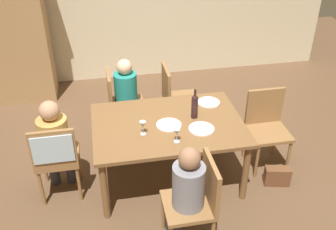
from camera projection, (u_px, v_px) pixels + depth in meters
name	position (u px, v px, depth m)	size (l,w,h in m)	color
ground_plane	(168.00, 176.00, 4.51)	(10.00, 10.00, 0.00)	brown
armoire_cabinet	(7.00, 29.00, 5.55)	(1.18, 0.62, 2.18)	#A87F51
dining_table	(168.00, 129.00, 4.16)	(1.59, 1.11, 0.74)	brown
chair_near	(198.00, 198.00, 3.46)	(0.44, 0.44, 0.92)	olive
chair_left_end	(55.00, 154.00, 3.91)	(0.44, 0.46, 0.92)	olive
chair_far_left	(120.00, 100.00, 4.94)	(0.44, 0.44, 0.92)	olive
chair_far_right	(175.00, 95.00, 5.05)	(0.44, 0.44, 0.92)	olive
chair_right_end	(267.00, 123.00, 4.49)	(0.44, 0.44, 0.92)	olive
person_woman_host	(185.00, 191.00, 3.39)	(0.33, 0.29, 1.09)	#33333D
person_man_bearded	(55.00, 141.00, 4.00)	(0.30, 0.35, 1.13)	#33333D
person_man_guest	(128.00, 93.00, 4.90)	(0.33, 0.29, 1.09)	#33333D
wine_bottle_tall_green	(195.00, 106.00, 4.14)	(0.07, 0.07, 0.34)	black
wine_glass_near_left	(143.00, 125.00, 3.89)	(0.07, 0.07, 0.15)	silver
wine_glass_centre	(177.00, 133.00, 3.78)	(0.07, 0.07, 0.15)	silver
dinner_plate_host	(201.00, 129.00, 4.02)	(0.27, 0.27, 0.01)	white
dinner_plate_guest_left	(169.00, 125.00, 4.08)	(0.27, 0.27, 0.01)	silver
dinner_plate_guest_right	(209.00, 102.00, 4.48)	(0.26, 0.26, 0.01)	white
handbag	(277.00, 176.00, 4.35)	(0.28, 0.12, 0.22)	brown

